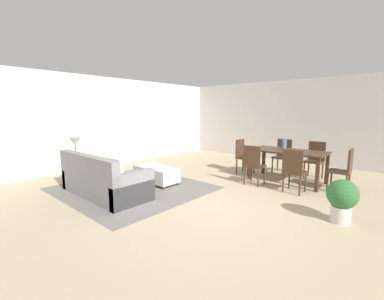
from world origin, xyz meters
name	(u,v)px	position (x,y,z in m)	size (l,w,h in m)	color
ground_plane	(212,205)	(0.00, 0.00, 0.00)	(10.80, 10.80, 0.00)	tan
wall_back	(307,122)	(0.00, 5.00, 1.35)	(9.00, 0.12, 2.70)	beige
wall_left	(105,122)	(-4.50, 0.50, 1.35)	(0.12, 11.00, 2.70)	beige
area_rug	(133,188)	(-1.91, -0.35, 0.00)	(3.00, 2.80, 0.01)	slate
couch	(103,181)	(-1.98, -1.02, 0.30)	(2.06, 0.88, 0.86)	gray
ottoman_table	(156,174)	(-1.85, 0.27, 0.22)	(1.09, 0.55, 0.39)	silver
side_table	(77,164)	(-3.31, -0.95, 0.44)	(0.40, 0.40, 0.56)	brown
table_lamp	(75,142)	(-3.31, -0.95, 0.97)	(0.26, 0.26, 0.52)	brown
dining_table	(288,154)	(0.41, 2.44, 0.67)	(1.69, 0.89, 0.76)	#422B1C
dining_chair_near_left	(253,163)	(-0.05, 1.62, 0.52)	(0.41, 0.41, 0.92)	#422B1C
dining_chair_near_right	(294,169)	(0.85, 1.64, 0.52)	(0.40, 0.40, 0.92)	#422B1C
dining_chair_far_left	(283,154)	(-0.05, 3.29, 0.52)	(0.40, 0.40, 0.92)	#422B1C
dining_chair_far_right	(315,158)	(0.80, 3.26, 0.52)	(0.40, 0.40, 0.92)	#422B1C
dining_chair_head_east	(344,168)	(1.61, 2.41, 0.52)	(0.41, 0.41, 0.92)	#422B1C
dining_chair_head_west	(243,154)	(-0.83, 2.48, 0.52)	(0.41, 0.41, 0.92)	#422B1C
vase_centerpiece	(284,145)	(0.33, 2.40, 0.89)	(0.11, 0.11, 0.25)	slate
potted_plant	(342,198)	(1.91, 0.72, 0.39)	(0.44, 0.44, 0.67)	beige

